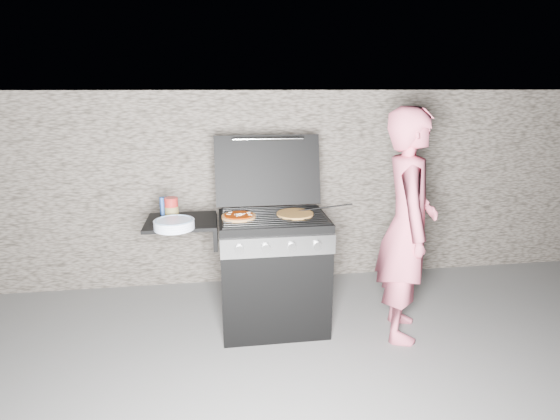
{
  "coord_description": "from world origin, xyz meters",
  "views": [
    {
      "loc": [
        -0.38,
        -3.07,
        1.83
      ],
      "look_at": [
        0.05,
        0.0,
        0.95
      ],
      "focal_mm": 28.0,
      "sensor_mm": 36.0,
      "label": 1
    }
  ],
  "objects": [
    {
      "name": "pizza_plain",
      "position": [
        0.16,
        -0.01,
        0.92
      ],
      "size": [
        0.34,
        0.34,
        0.01
      ],
      "primitive_type": "cylinder",
      "rotation": [
        0.0,
        0.0,
        -0.32
      ],
      "color": "#C68745",
      "rests_on": "gas_grill"
    },
    {
      "name": "gas_grill",
      "position": [
        -0.25,
        0.0,
        0.46
      ],
      "size": [
        1.34,
        0.79,
        0.91
      ],
      "primitive_type": null,
      "color": "black",
      "rests_on": "ground"
    },
    {
      "name": "plate_stack",
      "position": [
        -0.7,
        -0.2,
        0.93
      ],
      "size": [
        0.29,
        0.29,
        0.06
      ],
      "primitive_type": "cylinder",
      "rotation": [
        0.0,
        0.0,
        -0.08
      ],
      "color": "white",
      "rests_on": "gas_grill"
    },
    {
      "name": "ground",
      "position": [
        0.0,
        0.0,
        0.0
      ],
      "size": [
        50.0,
        50.0,
        0.0
      ],
      "primitive_type": "plane",
      "color": "slate"
    },
    {
      "name": "blue_carton",
      "position": [
        -0.8,
        0.16,
        0.97
      ],
      "size": [
        0.07,
        0.06,
        0.13
      ],
      "primitive_type": "cube",
      "rotation": [
        0.0,
        0.0,
        0.39
      ],
      "color": "#2953AE",
      "rests_on": "gas_grill"
    },
    {
      "name": "stone_wall",
      "position": [
        0.0,
        1.05,
        0.9
      ],
      "size": [
        8.0,
        0.35,
        1.8
      ],
      "primitive_type": "cube",
      "color": "gray",
      "rests_on": "ground"
    },
    {
      "name": "person",
      "position": [
        0.95,
        -0.22,
        0.85
      ],
      "size": [
        0.57,
        0.71,
        1.71
      ],
      "primitive_type": "imported",
      "rotation": [
        0.0,
        0.0,
        1.28
      ],
      "color": "#E7647E",
      "rests_on": "ground"
    },
    {
      "name": "tongs",
      "position": [
        0.39,
        0.0,
        0.95
      ],
      "size": [
        0.4,
        0.13,
        0.08
      ],
      "primitive_type": "cylinder",
      "rotation": [
        0.0,
        1.4,
        -0.3
      ],
      "color": "black",
      "rests_on": "gas_grill"
    },
    {
      "name": "pizza_topped",
      "position": [
        -0.26,
        -0.03,
        0.92
      ],
      "size": [
        0.32,
        0.32,
        0.03
      ],
      "primitive_type": null,
      "rotation": [
        0.0,
        0.0,
        -0.35
      ],
      "color": "gold",
      "rests_on": "gas_grill"
    },
    {
      "name": "sauce_jar",
      "position": [
        -0.74,
        0.07,
        0.98
      ],
      "size": [
        0.11,
        0.11,
        0.15
      ],
      "primitive_type": "cylinder",
      "rotation": [
        0.0,
        0.0,
        -0.18
      ],
      "color": "#A9221F",
      "rests_on": "gas_grill"
    }
  ]
}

